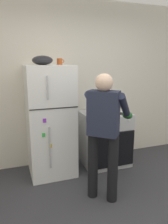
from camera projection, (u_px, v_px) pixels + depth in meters
kitchen_wall_back at (72, 84)px, 3.72m from camera, size 6.00×0.10×2.70m
refrigerator at (50, 121)px, 3.34m from camera, size 0.68×0.72×1.68m
stove_range at (105, 138)px, 3.72m from camera, size 0.76×0.67×0.90m
person_cook at (104, 126)px, 2.66m from camera, size 0.71×0.76×1.60m
red_pot at (97, 110)px, 3.51m from camera, size 0.36×0.26×0.12m
coffee_mug at (60, 62)px, 3.24m from camera, size 0.11×0.08×0.10m
mixing_bowl at (42, 60)px, 3.10m from camera, size 0.29×0.29×0.13m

